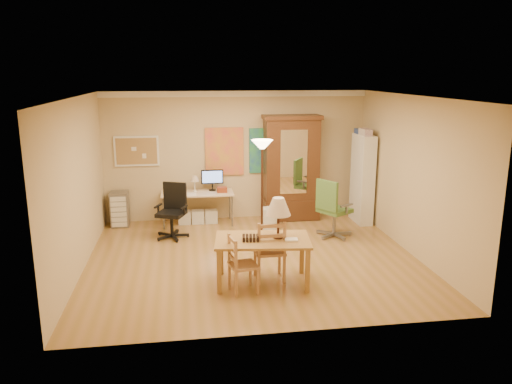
{
  "coord_description": "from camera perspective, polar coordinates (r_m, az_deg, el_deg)",
  "views": [
    {
      "loc": [
        -1.1,
        -7.87,
        3.08
      ],
      "look_at": [
        0.1,
        0.3,
        1.08
      ],
      "focal_mm": 35.0,
      "sensor_mm": 36.0,
      "label": 1
    }
  ],
  "objects": [
    {
      "name": "drawer_cart",
      "position": [
        10.55,
        -15.3,
        -1.88
      ],
      "size": [
        0.35,
        0.42,
        0.71
      ],
      "color": "slate",
      "rests_on": "floor"
    },
    {
      "name": "floor",
      "position": [
        8.52,
        -0.37,
        -7.59
      ],
      "size": [
        5.5,
        5.5,
        0.0
      ],
      "primitive_type": "plane",
      "color": "olive",
      "rests_on": "ground"
    },
    {
      "name": "dining_table",
      "position": [
        7.33,
        1.42,
        -4.36
      ],
      "size": [
        1.47,
        0.99,
        1.3
      ],
      "color": "#956030",
      "rests_on": "floor"
    },
    {
      "name": "wastebin",
      "position": [
        9.99,
        1.54,
        -3.07
      ],
      "size": [
        0.35,
        0.35,
        0.43
      ],
      "primitive_type": "cylinder",
      "color": "silver",
      "rests_on": "floor"
    },
    {
      "name": "corkboard",
      "position": [
        10.5,
        -13.49,
        4.57
      ],
      "size": [
        0.9,
        0.04,
        0.62
      ],
      "primitive_type": "cube",
      "color": "tan",
      "rests_on": "floor"
    },
    {
      "name": "crown_molding",
      "position": [
        10.4,
        -2.31,
        11.16
      ],
      "size": [
        5.5,
        0.08,
        0.12
      ],
      "primitive_type": "cube",
      "color": "white",
      "rests_on": "floor"
    },
    {
      "name": "art_panel_left",
      "position": [
        10.5,
        -3.62,
        4.64
      ],
      "size": [
        0.8,
        0.04,
        1.0
      ],
      "primitive_type": "cube",
      "color": "gold",
      "rests_on": "floor"
    },
    {
      "name": "office_chair_green",
      "position": [
        9.61,
        8.77,
        -3.37
      ],
      "size": [
        0.71,
        0.71,
        1.13
      ],
      "color": "slate",
      "rests_on": "floor"
    },
    {
      "name": "ladder_chair_back",
      "position": [
        7.53,
        1.6,
        -6.9
      ],
      "size": [
        0.45,
        0.43,
        0.95
      ],
      "color": "#A6794C",
      "rests_on": "floor"
    },
    {
      "name": "ladder_chair_left",
      "position": [
        7.17,
        -1.67,
        -8.45
      ],
      "size": [
        0.44,
        0.45,
        0.84
      ],
      "color": "#A6794C",
      "rests_on": "floor"
    },
    {
      "name": "torchiere_lamp",
      "position": [
        8.41,
        0.7,
        3.33
      ],
      "size": [
        0.36,
        0.36,
        1.97
      ],
      "color": "#3B2217",
      "rests_on": "floor"
    },
    {
      "name": "computer_desk",
      "position": [
        10.38,
        -6.55,
        -1.42
      ],
      "size": [
        1.47,
        0.64,
        1.11
      ],
      "color": "beige",
      "rests_on": "floor"
    },
    {
      "name": "bookshelf",
      "position": [
        10.56,
        12.05,
        1.45
      ],
      "size": [
        0.28,
        0.73,
        1.84
      ],
      "color": "white",
      "rests_on": "floor"
    },
    {
      "name": "office_chair_black",
      "position": [
        9.61,
        -9.53,
        -3.55
      ],
      "size": [
        0.64,
        0.64,
        1.04
      ],
      "color": "black",
      "rests_on": "floor"
    },
    {
      "name": "armoire",
      "position": [
        10.57,
        4.01,
        2.0
      ],
      "size": [
        1.2,
        0.57,
        2.21
      ],
      "color": "#3B2310",
      "rests_on": "floor"
    },
    {
      "name": "art_panel_right",
      "position": [
        10.61,
        1.24,
        4.76
      ],
      "size": [
        0.75,
        0.04,
        0.95
      ],
      "primitive_type": "cube",
      "color": "#255B95",
      "rests_on": "floor"
    }
  ]
}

